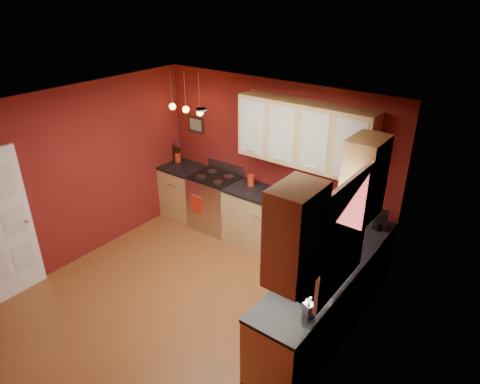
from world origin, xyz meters
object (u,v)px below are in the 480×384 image
Objects in this scene: gas_range at (216,202)px; red_canister at (251,180)px; sink at (313,286)px; soap_pump at (309,306)px; coffee_maker at (380,221)px.

red_canister is (0.66, 0.09, 0.55)m from gas_range.
gas_range is 6.24× the size of red_canister.
soap_pump is at bearing -67.33° from sink.
gas_range is at bearing -172.23° from red_canister.
sink reaches higher than gas_range.
red_canister is 0.73× the size of coffee_maker.
gas_range is at bearing 167.61° from coffee_maker.
soap_pump is (0.19, -0.45, 0.13)m from sink.
red_canister reaches higher than gas_range.
red_canister is 2.10m from coffee_maker.
coffee_maker is at bearing -1.49° from red_canister.
coffee_maker reaches higher than red_canister.
sink is (2.62, -1.50, 0.43)m from gas_range.
coffee_maker is at bearing 91.36° from soap_pump.
red_canister is at bearing 136.51° from soap_pump.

